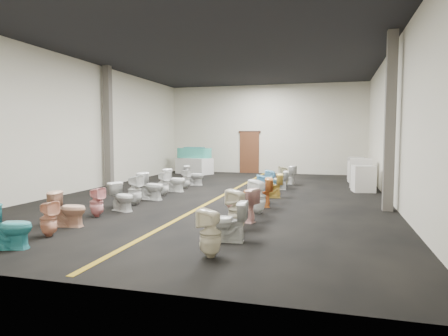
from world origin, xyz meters
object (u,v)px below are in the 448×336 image
at_px(bathtub, 194,153).
at_px(toilet_right_3, 241,205).
at_px(display_table, 194,166).
at_px(toilet_right_4, 258,197).
at_px(toilet_right_2, 237,210).
at_px(toilet_right_8, 271,182).
at_px(appliance_crate_d, 357,168).
at_px(toilet_right_1, 227,221).
at_px(toilet_left_2, 68,209).
at_px(toilet_left_8, 175,180).
at_px(toilet_left_7, 163,183).
at_px(appliance_crate_b, 361,173).
at_px(toilet_left_5, 135,190).
at_px(toilet_right_7, 270,186).
at_px(toilet_left_4, 122,197).
at_px(appliance_crate_c, 358,172).
at_px(toilet_right_0, 210,233).
at_px(appliance_crate_a, 363,179).
at_px(toilet_right_6, 263,188).
at_px(toilet_left_9, 185,179).
at_px(toilet_right_11, 287,175).
at_px(toilet_right_5, 258,193).
at_px(toilet_left_10, 194,175).
at_px(toilet_left_0, 9,227).
at_px(toilet_left_6, 152,186).
at_px(toilet_left_3, 97,202).
at_px(toilet_right_10, 284,176).
at_px(toilet_right_9, 279,180).
at_px(toilet_left_1, 49,219).

relative_size(bathtub, toilet_right_3, 2.45).
relative_size(display_table, toilet_right_4, 2.17).
relative_size(toilet_right_2, toilet_right_8, 1.05).
bearing_deg(appliance_crate_d, toilet_right_1, -103.56).
height_order(bathtub, toilet_left_2, bathtub).
xyz_separation_m(bathtub, toilet_left_8, (1.54, -6.30, -0.68)).
bearing_deg(toilet_right_4, toilet_left_8, -108.54).
distance_m(toilet_left_7, toilet_right_8, 3.52).
xyz_separation_m(appliance_crate_b, toilet_left_5, (-6.26, -5.74, -0.12)).
bearing_deg(toilet_right_7, toilet_left_4, -60.10).
relative_size(appliance_crate_c, toilet_left_2, 1.17).
xyz_separation_m(bathtub, toilet_left_5, (1.52, -9.12, -0.65)).
bearing_deg(toilet_right_0, bathtub, -151.87).
relative_size(appliance_crate_a, toilet_right_6, 1.12).
bearing_deg(appliance_crate_a, toilet_left_9, -172.01).
height_order(toilet_left_5, toilet_right_3, toilet_left_5).
distance_m(toilet_left_4, toilet_left_9, 4.49).
xyz_separation_m(display_table, appliance_crate_d, (7.78, -0.46, 0.08)).
xyz_separation_m(appliance_crate_c, toilet_right_11, (-2.79, -1.20, -0.07)).
bearing_deg(toilet_right_5, toilet_right_2, -13.45).
xyz_separation_m(toilet_left_5, toilet_left_9, (0.11, 3.61, -0.06)).
bearing_deg(toilet_right_0, toilet_right_3, -169.92).
height_order(toilet_left_7, toilet_left_10, toilet_left_7).
distance_m(bathtub, toilet_left_2, 11.98).
height_order(toilet_left_0, toilet_left_6, toilet_left_6).
bearing_deg(toilet_left_9, toilet_right_11, -40.83).
xyz_separation_m(toilet_right_2, toilet_right_3, (-0.10, 0.81, -0.04)).
bearing_deg(toilet_left_9, toilet_right_1, -140.06).
xyz_separation_m(toilet_right_1, toilet_right_11, (0.03, 9.08, -0.00)).
xyz_separation_m(toilet_left_3, toilet_right_3, (3.39, 0.38, 0.03)).
bearing_deg(toilet_right_2, toilet_left_7, -127.54).
bearing_deg(toilet_right_11, toilet_right_6, 21.81).
distance_m(toilet_right_4, toilet_right_10, 5.45).
bearing_deg(toilet_left_3, toilet_right_0, -112.81).
height_order(appliance_crate_c, toilet_right_9, appliance_crate_c).
distance_m(toilet_left_2, toilet_right_6, 5.36).
relative_size(toilet_left_4, toilet_right_8, 0.92).
bearing_deg(toilet_left_8, toilet_right_0, -146.98).
distance_m(toilet_left_3, toilet_right_3, 3.41).
relative_size(toilet_right_2, toilet_right_4, 0.99).
xyz_separation_m(appliance_crate_b, toilet_left_1, (-6.16, -9.32, -0.19)).
xyz_separation_m(toilet_left_10, toilet_right_4, (3.43, -4.97, 0.03)).
xyz_separation_m(toilet_left_9, toilet_left_10, (-0.04, 1.06, 0.03)).
distance_m(appliance_crate_b, appliance_crate_d, 2.92).
bearing_deg(appliance_crate_a, bathtub, 149.13).
bearing_deg(toilet_right_2, toilet_right_5, -166.04).
distance_m(bathtub, toilet_right_7, 8.45).
relative_size(appliance_crate_b, toilet_right_7, 1.42).
height_order(appliance_crate_b, toilet_left_8, appliance_crate_b).
distance_m(display_table, toilet_right_1, 13.13).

